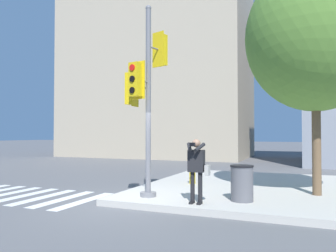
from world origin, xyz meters
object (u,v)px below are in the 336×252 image
(person_photographer, at_px, (197,165))
(fire_hydrant, at_px, (192,174))
(traffic_signal_pole, at_px, (145,88))
(trash_bin, at_px, (242,183))
(street_tree, at_px, (315,36))

(person_photographer, relative_size, fire_hydrant, 2.42)
(person_photographer, bearing_deg, fire_hydrant, 110.05)
(person_photographer, height_order, fire_hydrant, person_photographer)
(traffic_signal_pole, xyz_separation_m, fire_hydrant, (0.50, 2.72, -2.71))
(traffic_signal_pole, height_order, trash_bin, traffic_signal_pole)
(street_tree, distance_m, fire_hydrant, 5.81)
(street_tree, height_order, fire_hydrant, street_tree)
(street_tree, bearing_deg, trash_bin, -137.61)
(fire_hydrant, xyz_separation_m, trash_bin, (2.12, -2.37, 0.14))
(person_photographer, distance_m, street_tree, 5.14)
(street_tree, relative_size, fire_hydrant, 10.11)
(street_tree, distance_m, trash_bin, 4.76)
(trash_bin, bearing_deg, street_tree, 42.39)
(traffic_signal_pole, xyz_separation_m, street_tree, (4.44, 2.02, 1.51))
(person_photographer, xyz_separation_m, fire_hydrant, (-1.13, 3.08, -0.63))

